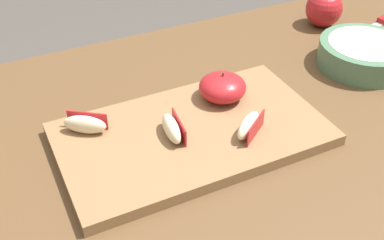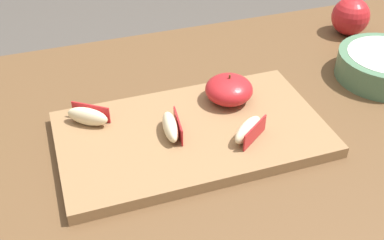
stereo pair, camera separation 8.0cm
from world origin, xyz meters
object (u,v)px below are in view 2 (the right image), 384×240
apple_half_skin_up (229,89)px  whole_apple_crimson (351,16)px  apple_wedge_right (88,116)px  apple_wedge_left (171,127)px  cutting_board (192,134)px  apple_wedge_back (248,130)px

apple_half_skin_up → whole_apple_crimson: size_ratio=0.91×
apple_half_skin_up → apple_wedge_right: bearing=177.3°
apple_half_skin_up → whole_apple_crimson: bearing=26.9°
apple_half_skin_up → apple_wedge_left: (-0.13, -0.06, -0.01)m
cutting_board → apple_half_skin_up: size_ratio=5.19×
apple_wedge_back → apple_wedge_left: bearing=157.4°
cutting_board → whole_apple_crimson: bearing=28.2°
apple_wedge_right → whole_apple_crimson: (0.64, 0.18, 0.01)m
cutting_board → apple_wedge_left: size_ratio=5.93×
apple_wedge_back → apple_wedge_right: bearing=153.3°
apple_wedge_back → cutting_board: bearing=147.9°
apple_wedge_right → apple_wedge_back: bearing=-26.7°
apple_wedge_right → apple_wedge_back: same height
cutting_board → apple_wedge_right: bearing=156.1°
apple_wedge_left → cutting_board: bearing=2.5°
apple_wedge_left → apple_wedge_back: size_ratio=1.03×
apple_wedge_left → whole_apple_crimson: (0.51, 0.26, 0.01)m
apple_wedge_left → apple_wedge_back: (0.12, -0.05, 0.00)m
apple_half_skin_up → apple_wedge_left: size_ratio=1.14×
apple_wedge_right → apple_wedge_back: 0.27m
apple_half_skin_up → whole_apple_crimson: (0.39, 0.20, -0.00)m
apple_wedge_right → cutting_board: bearing=-23.9°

